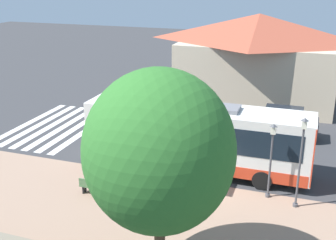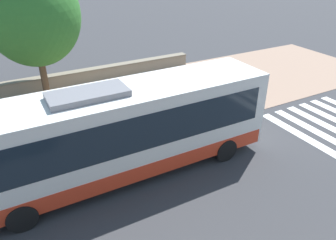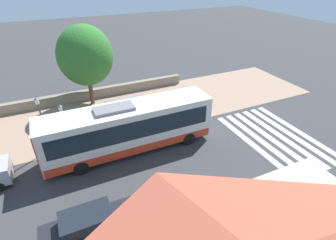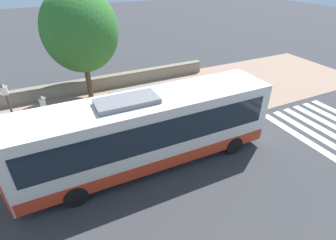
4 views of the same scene
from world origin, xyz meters
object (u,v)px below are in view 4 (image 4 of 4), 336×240
at_px(bus_shelter, 142,98).
at_px(street_lamp_near, 15,121).
at_px(bus, 148,130).
at_px(bench, 176,102).
at_px(street_lamp_far, 49,125).
at_px(pedestrian, 214,112).
at_px(shade_tree, 80,31).

xyz_separation_m(bus_shelter, street_lamp_near, (0.49, -6.36, 0.45)).
height_order(bus, bus_shelter, bus).
bearing_deg(bench, street_lamp_far, -72.02).
bearing_deg(bench, street_lamp_near, -77.25).
bearing_deg(bus_shelter, pedestrian, 72.62).
distance_m(street_lamp_near, shade_tree, 8.21).
bearing_deg(street_lamp_far, bench, 107.98).
bearing_deg(street_lamp_near, bus_shelter, 94.42).
height_order(street_lamp_near, shade_tree, shade_tree).
relative_size(bus, bench, 7.33).
relative_size(bus, bus_shelter, 3.65).
bearing_deg(bus, street_lamp_far, -114.80).
xyz_separation_m(bench, street_lamp_far, (2.62, -8.07, 1.81)).
relative_size(pedestrian, shade_tree, 0.21).
relative_size(bus, shade_tree, 1.60).
xyz_separation_m(bench, shade_tree, (-4.40, -4.99, 4.44)).
relative_size(bus_shelter, street_lamp_far, 0.88).
distance_m(bench, street_lamp_far, 8.68).
relative_size(pedestrian, street_lamp_near, 0.36).
bearing_deg(bus_shelter, street_lamp_far, -78.93).
bearing_deg(pedestrian, street_lamp_far, -92.03).
xyz_separation_m(pedestrian, shade_tree, (-7.35, -6.11, 3.98)).
bearing_deg(shade_tree, bus_shelter, 17.74).
xyz_separation_m(street_lamp_near, street_lamp_far, (0.49, 1.34, -0.34)).
bearing_deg(shade_tree, street_lamp_far, -23.70).
height_order(bus_shelter, shade_tree, shade_tree).
distance_m(bus_shelter, pedestrian, 4.55).
bearing_deg(street_lamp_near, bus, 66.30).
relative_size(street_lamp_near, shade_tree, 0.58).
distance_m(bus, pedestrian, 5.35).
xyz_separation_m(bench, street_lamp_near, (2.13, -9.41, 2.15)).
distance_m(bus_shelter, bench, 3.86).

